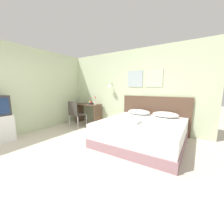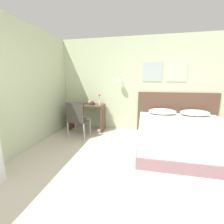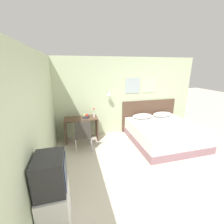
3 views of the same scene
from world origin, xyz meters
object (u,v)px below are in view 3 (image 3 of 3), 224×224
Objects in this scene: headboard at (149,115)px; desk_chair at (83,134)px; bed at (164,133)px; tv_stand at (55,208)px; television at (50,173)px; flower_vase at (94,114)px; pillow_right at (162,114)px; pillow_left at (142,116)px; fruit_bowl at (86,116)px; folded_towel_near_foot at (168,128)px; desk at (81,125)px.

headboard reaches higher than desk_chair.
tv_stand is (-3.11, -1.96, 0.07)m from bed.
television is at bearing 0.00° from tv_stand.
desk_chair is at bearing -122.84° from flower_vase.
pillow_right is at bearing 37.93° from television.
pillow_right is 1.02× the size of tv_stand.
pillow_right is at bearing 13.08° from desk_chair.
desk_chair reaches higher than pillow_left.
desk_chair is at bearing 177.98° from bed.
folded_towel_near_foot is at bearing -24.92° from fruit_bowl.
pillow_right is at bearing -35.46° from headboard.
television is (-3.00, -1.65, 0.35)m from folded_towel_near_foot.
fruit_bowl is (0.15, 0.66, 0.28)m from desk_chair.
television reaches higher than fruit_bowl.
headboard reaches higher than fruit_bowl.
folded_towel_near_foot is at bearing -27.21° from flower_vase.
tv_stand is (-0.99, -2.69, -0.55)m from flower_vase.
pillow_left is 2.20× the size of folded_towel_near_foot.
headboard reaches higher than tv_stand.
headboard is at bearing 44.15° from television.
folded_towel_near_foot is 3.44m from television.
pillow_right reaches higher than folded_towel_near_foot.
headboard is 6.76× the size of flower_vase.
pillow_left is at bearing 0.48° from fruit_bowl.
flower_vase reaches higher than bed.
television reaches higher than pillow_right.
tv_stand is (-3.00, -1.65, -0.26)m from folded_towel_near_foot.
folded_towel_near_foot is 0.47× the size of tv_stand.
bed is 3.98× the size of television.
headboard reaches higher than flower_vase.
fruit_bowl is (-1.99, -0.02, 0.17)m from pillow_left.
tv_stand is at bearing -151.18° from folded_towel_near_foot.
desk reaches higher than bed.
desk reaches higher than pillow_left.
television is (-0.98, -2.69, 0.06)m from flower_vase.
desk_chair is (-2.93, -0.68, -0.11)m from pillow_right.
desk_chair is 0.84m from flower_vase.
headboard is 0.50m from pillow_right.
fruit_bowl reaches higher than bed.
pillow_left reaches higher than tv_stand.
pillow_left is 3.86m from tv_stand.
desk is (-2.43, 1.08, -0.08)m from folded_towel_near_foot.
pillow_right is (0.40, 0.77, 0.37)m from bed.
headboard is 3.01× the size of tv_stand.
flower_vase reaches higher than pillow_right.
headboard is at bearing 7.17° from fruit_bowl.
flower_vase is at bearing 161.03° from bed.
flower_vase is at bearing -5.31° from fruit_bowl.
tv_stand is at bearing -142.10° from pillow_right.
pillow_right is 3.01m from desk_chair.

